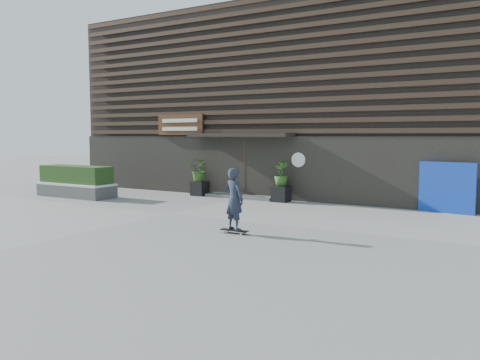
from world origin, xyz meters
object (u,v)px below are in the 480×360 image
Objects in this scene: blue_tarp at (447,188)px; skateboarder at (234,199)px; raised_bed at (76,191)px; planter_pot_right at (281,194)px; planter_pot_left at (200,188)px.

skateboarder is (-4.27, -6.37, 0.06)m from blue_tarp.
blue_tarp is at bearing 56.14° from skateboarder.
planter_pot_right is at bearing 20.06° from raised_bed.
skateboarder reaches higher than raised_bed.
blue_tarp is 1.04× the size of skateboarder.
planter_pot_right reaches higher than raised_bed.
planter_pot_right is 0.34× the size of blue_tarp.
raised_bed is at bearing -145.16° from planter_pot_left.
planter_pot_left reaches higher than raised_bed.
blue_tarp is 7.67m from skateboarder.
planter_pot_right is at bearing 0.00° from planter_pot_left.
planter_pot_right is 5.87m from blue_tarp.
planter_pot_right is at bearing 104.47° from skateboarder.
planter_pot_left is 3.80m from planter_pot_right.
skateboarder is at bearing -75.53° from planter_pot_right.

